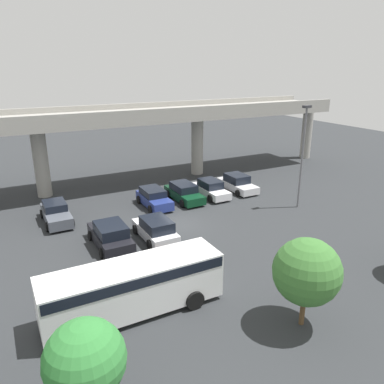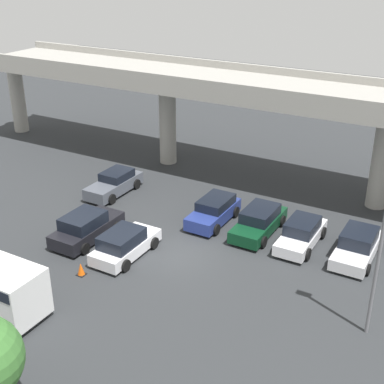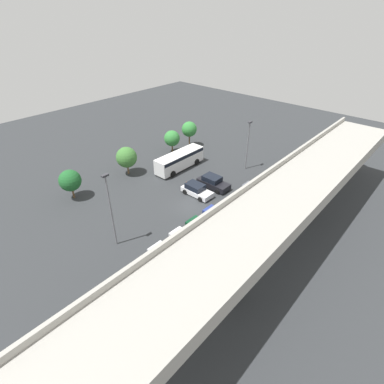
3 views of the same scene
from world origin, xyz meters
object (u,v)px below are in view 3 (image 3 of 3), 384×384
object	(u,v)px
parked_car_3	(222,216)
tree_front_right	(127,157)
parked_car_6	(170,256)
parked_car_0	(260,191)
lamp_post_mid_lot	(248,142)
parked_car_4	(206,228)
shuttle_bus	(180,159)
parked_car_2	(196,190)
tree_front_far_right	(70,181)
traffic_cone	(186,183)
tree_front_left	(189,129)
tree_front_centre	(172,138)
parked_car_1	(213,182)
parked_car_5	(189,240)
lamp_post_near_aisle	(110,206)

from	to	relation	value
parked_car_3	tree_front_right	bearing A→B (deg)	0.35
parked_car_6	parked_car_0	bearing A→B (deg)	-90.72
parked_car_6	lamp_post_mid_lot	world-z (taller)	lamp_post_mid_lot
parked_car_4	shuttle_bus	size ratio (longest dim) A/B	0.55
parked_car_2	parked_car_3	size ratio (longest dim) A/B	1.02
lamp_post_mid_lot	tree_front_far_right	world-z (taller)	lamp_post_mid_lot
traffic_cone	tree_front_left	bearing A→B (deg)	-139.51
parked_car_3	traffic_cone	distance (m)	9.36
tree_front_left	tree_front_right	size ratio (longest dim) A/B	1.05
tree_front_centre	tree_front_right	size ratio (longest dim) A/B	0.92
parked_car_1	parked_car_5	size ratio (longest dim) A/B	1.05
tree_front_left	tree_front_far_right	xyz separation A→B (m)	(23.13, 0.10, -0.55)
parked_car_5	lamp_post_near_aisle	xyz separation A→B (m)	(5.15, -5.97, 4.27)
parked_car_0	parked_car_2	xyz separation A→B (m)	(5.61, -6.47, 0.02)
parked_car_6	traffic_cone	distance (m)	15.03
tree_front_left	traffic_cone	bearing A→B (deg)	40.49
parked_car_2	parked_car_5	size ratio (longest dim) A/B	0.98
lamp_post_near_aisle	parked_car_6	bearing A→B (deg)	108.02
parked_car_3	lamp_post_mid_lot	size ratio (longest dim) A/B	0.57
lamp_post_near_aisle	tree_front_right	size ratio (longest dim) A/B	1.97
parked_car_3	parked_car_4	bearing A→B (deg)	92.50
tree_front_centre	tree_front_right	xyz separation A→B (m)	(9.99, 0.48, 0.15)
parked_car_0	tree_front_centre	xyz separation A→B (m)	(-1.88, -18.58, 1.91)
parked_car_5	tree_front_centre	world-z (taller)	tree_front_centre
parked_car_1	tree_front_far_right	size ratio (longest dim) A/B	1.15
parked_car_5	lamp_post_near_aisle	size ratio (longest dim) A/B	0.53
traffic_cone	tree_front_centre	bearing A→B (deg)	-125.07
lamp_post_mid_lot	tree_front_far_right	distance (m)	25.78
parked_car_2	parked_car_3	bearing A→B (deg)	-21.55
tree_front_centre	tree_front_right	bearing A→B (deg)	2.77
shuttle_bus	lamp_post_near_aisle	distance (m)	19.05
parked_car_1	shuttle_bus	xyz separation A→B (m)	(-1.02, -7.50, 0.78)
parked_car_0	parked_car_1	xyz separation A→B (m)	(2.53, -6.03, 0.05)
parked_car_2	tree_front_far_right	size ratio (longest dim) A/B	1.08
parked_car_4	parked_car_3	bearing A→B (deg)	-87.50
parked_car_0	parked_car_2	distance (m)	8.56
parked_car_1	lamp_post_near_aisle	distance (m)	16.84
tree_front_centre	traffic_cone	distance (m)	11.75
parked_car_3	tree_front_centre	xyz separation A→B (m)	(-9.88, -18.19, 1.89)
parked_car_3	traffic_cone	bearing A→B (deg)	-20.44
shuttle_bus	parked_car_1	bearing A→B (deg)	82.23
parked_car_2	parked_car_4	world-z (taller)	parked_car_2
parked_car_4	tree_front_left	distance (m)	24.87
lamp_post_near_aisle	parked_car_4	bearing A→B (deg)	141.98
parked_car_2	traffic_cone	distance (m)	2.86
parked_car_3	parked_car_6	bearing A→B (deg)	91.20
parked_car_4	tree_front_far_right	bearing A→B (deg)	19.02
parked_car_6	traffic_cone	world-z (taller)	parked_car_6
tree_front_right	parked_car_5	bearing A→B (deg)	72.53
parked_car_4	parked_car_6	distance (m)	5.83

